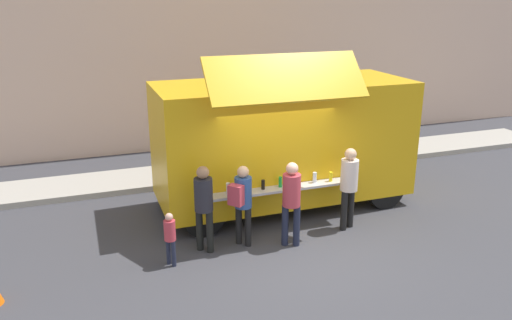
{
  "coord_description": "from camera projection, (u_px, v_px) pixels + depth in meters",
  "views": [
    {
      "loc": [
        -3.73,
        -8.14,
        4.73
      ],
      "look_at": [
        -0.2,
        1.78,
        1.3
      ],
      "focal_mm": 35.82,
      "sensor_mm": 36.0,
      "label": 1
    }
  ],
  "objects": [
    {
      "name": "customer_mid_with_backpack",
      "position": [
        242.0,
        198.0,
        9.79
      ],
      "size": [
        0.52,
        0.49,
        1.64
      ],
      "rotation": [
        0.0,
        0.0,
        0.7
      ],
      "color": "black",
      "rests_on": "ground"
    },
    {
      "name": "ground_plane",
      "position": [
        296.0,
        249.0,
        9.94
      ],
      "size": [
        60.0,
        60.0,
        0.0
      ],
      "primitive_type": "plane",
      "color": "#38383D"
    },
    {
      "name": "child_near_queue",
      "position": [
        170.0,
        234.0,
        9.17
      ],
      "size": [
        0.21,
        0.21,
        1.03
      ],
      "rotation": [
        0.0,
        0.0,
        0.58
      ],
      "color": "#1F2437",
      "rests_on": "ground"
    },
    {
      "name": "customer_rear_waiting",
      "position": [
        204.0,
        201.0,
        9.56
      ],
      "size": [
        0.35,
        0.35,
        1.72
      ],
      "rotation": [
        0.0,
        0.0,
        0.79
      ],
      "color": "black",
      "rests_on": "ground"
    },
    {
      "name": "curb_strip",
      "position": [
        100.0,
        184.0,
        13.12
      ],
      "size": [
        28.0,
        1.6,
        0.15
      ],
      "primitive_type": "cube",
      "color": "#9E998E",
      "rests_on": "ground"
    },
    {
      "name": "food_truck_main",
      "position": [
        284.0,
        140.0,
        11.58
      ],
      "size": [
        5.7,
        3.02,
        3.65
      ],
      "rotation": [
        0.0,
        0.0,
        -0.0
      ],
      "color": "gold",
      "rests_on": "ground"
    },
    {
      "name": "trash_bin",
      "position": [
        389.0,
        141.0,
        15.41
      ],
      "size": [
        0.6,
        0.6,
        0.98
      ],
      "primitive_type": "cylinder",
      "color": "#306535",
      "rests_on": "ground"
    },
    {
      "name": "customer_front_ordering",
      "position": [
        291.0,
        197.0,
        9.79
      ],
      "size": [
        0.35,
        0.35,
        1.72
      ],
      "rotation": [
        0.0,
        0.0,
        1.11
      ],
      "color": "#1D2135",
      "rests_on": "ground"
    },
    {
      "name": "customer_extra_browsing",
      "position": [
        349.0,
        181.0,
        10.51
      ],
      "size": [
        0.36,
        0.36,
        1.76
      ],
      "rotation": [
        0.0,
        0.0,
        1.99
      ],
      "color": "black",
      "rests_on": "ground"
    }
  ]
}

